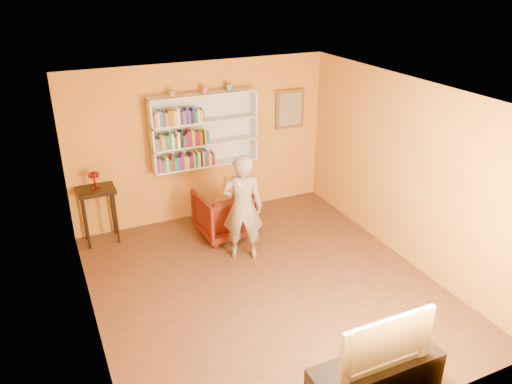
# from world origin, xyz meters

# --- Properties ---
(room_shell) EXTENTS (5.30, 5.80, 2.88)m
(room_shell) POSITION_xyz_m (0.00, 0.00, 1.02)
(room_shell) COLOR #4A2B17
(room_shell) RESTS_ON ground
(bookshelf) EXTENTS (1.80, 0.29, 1.23)m
(bookshelf) POSITION_xyz_m (0.00, 2.41, 1.59)
(bookshelf) COLOR silver
(bookshelf) RESTS_ON room_shell
(books_row_lower) EXTENTS (0.98, 0.19, 0.27)m
(books_row_lower) POSITION_xyz_m (-0.36, 2.30, 1.13)
(books_row_lower) COLOR #612777
(books_row_lower) RESTS_ON bookshelf
(books_row_middle) EXTENTS (0.90, 0.19, 0.27)m
(books_row_middle) POSITION_xyz_m (-0.41, 2.30, 1.51)
(books_row_middle) COLOR brown
(books_row_middle) RESTS_ON bookshelf
(books_row_upper) EXTENTS (0.83, 0.19, 0.26)m
(books_row_upper) POSITION_xyz_m (-0.45, 2.30, 1.89)
(books_row_upper) COLOR #612777
(books_row_upper) RESTS_ON bookshelf
(ornament_left) EXTENTS (0.07, 0.07, 0.10)m
(ornament_left) POSITION_xyz_m (-0.51, 2.35, 2.26)
(ornament_left) COLOR #9E612D
(ornament_left) RESTS_ON bookshelf
(ornament_centre) EXTENTS (0.08, 0.08, 0.11)m
(ornament_centre) POSITION_xyz_m (0.03, 2.35, 2.27)
(ornament_centre) COLOR #A64D37
(ornament_centre) RESTS_ON bookshelf
(ornament_right) EXTENTS (0.09, 0.09, 0.12)m
(ornament_right) POSITION_xyz_m (0.44, 2.35, 2.27)
(ornament_right) COLOR slate
(ornament_right) RESTS_ON bookshelf
(framed_painting) EXTENTS (0.55, 0.05, 0.70)m
(framed_painting) POSITION_xyz_m (1.65, 2.46, 1.75)
(framed_painting) COLOR brown
(framed_painting) RESTS_ON room_shell
(console_table) EXTENTS (0.57, 0.43, 0.93)m
(console_table) POSITION_xyz_m (-1.84, 2.25, 0.77)
(console_table) COLOR black
(console_table) RESTS_ON ground
(ruby_lustre) EXTENTS (0.18, 0.18, 0.28)m
(ruby_lustre) POSITION_xyz_m (-1.84, 2.25, 1.13)
(ruby_lustre) COLOR maroon
(ruby_lustre) RESTS_ON console_table
(armchair) EXTENTS (0.88, 0.91, 0.78)m
(armchair) POSITION_xyz_m (0.04, 1.63, 0.39)
(armchair) COLOR #410904
(armchair) RESTS_ON ground
(person) EXTENTS (0.72, 0.61, 1.66)m
(person) POSITION_xyz_m (0.04, 0.87, 0.83)
(person) COLOR #786758
(person) RESTS_ON ground
(game_remote) EXTENTS (0.04, 0.15, 0.04)m
(game_remote) POSITION_xyz_m (-0.14, 0.61, 1.37)
(game_remote) COLOR white
(game_remote) RESTS_ON person
(tv_cabinet) EXTENTS (1.41, 0.42, 0.50)m
(tv_cabinet) POSITION_xyz_m (0.15, -2.25, 0.25)
(tv_cabinet) COLOR black
(tv_cabinet) RESTS_ON ground
(television) EXTENTS (1.04, 0.14, 0.60)m
(television) POSITION_xyz_m (0.15, -2.25, 0.80)
(television) COLOR black
(television) RESTS_ON tv_cabinet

